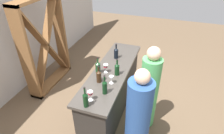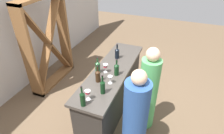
# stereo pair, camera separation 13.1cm
# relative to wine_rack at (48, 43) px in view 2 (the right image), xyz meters

# --- Properties ---
(ground_plane) EXTENTS (12.00, 12.00, 0.00)m
(ground_plane) POSITION_rel_wine_rack_xyz_m (-0.37, -1.65, -1.00)
(ground_plane) COLOR brown
(back_wall) EXTENTS (8.00, 0.10, 2.80)m
(back_wall) POSITION_rel_wine_rack_xyz_m (-0.37, 0.55, 0.40)
(back_wall) COLOR #BCB7B2
(back_wall) RESTS_ON ground
(bar_counter) EXTENTS (2.12, 0.59, 0.94)m
(bar_counter) POSITION_rel_wine_rack_xyz_m (-0.37, -1.65, -0.52)
(bar_counter) COLOR #2A2723
(bar_counter) RESTS_ON ground
(wine_rack) EXTENTS (1.27, 0.28, 2.00)m
(wine_rack) POSITION_rel_wine_rack_xyz_m (0.00, 0.00, 0.00)
(wine_rack) COLOR brown
(wine_rack) RESTS_ON ground
(wine_bottle_leftmost_dark_green) EXTENTS (0.07, 0.07, 0.33)m
(wine_bottle_leftmost_dark_green) POSITION_rel_wine_rack_xyz_m (-1.34, -1.61, 0.07)
(wine_bottle_leftmost_dark_green) COLOR black
(wine_bottle_leftmost_dark_green) RESTS_ON bar_counter
(wine_bottle_second_left_dark_green) EXTENTS (0.07, 0.07, 0.32)m
(wine_bottle_second_left_dark_green) POSITION_rel_wine_rack_xyz_m (-1.01, -1.76, 0.07)
(wine_bottle_second_left_dark_green) COLOR black
(wine_bottle_second_left_dark_green) RESTS_ON bar_counter
(wine_bottle_center_amber_brown) EXTENTS (0.08, 0.08, 0.30)m
(wine_bottle_center_amber_brown) POSITION_rel_wine_rack_xyz_m (-0.78, -1.57, 0.06)
(wine_bottle_center_amber_brown) COLOR #331E0F
(wine_bottle_center_amber_brown) RESTS_ON bar_counter
(wine_bottle_second_right_olive_green) EXTENTS (0.08, 0.08, 0.30)m
(wine_bottle_second_right_olive_green) POSITION_rel_wine_rack_xyz_m (-0.55, -1.46, 0.06)
(wine_bottle_second_right_olive_green) COLOR #193D1E
(wine_bottle_second_right_olive_green) RESTS_ON bar_counter
(wine_bottle_rightmost_dark_green) EXTENTS (0.08, 0.08, 0.30)m
(wine_bottle_rightmost_dark_green) POSITION_rel_wine_rack_xyz_m (-0.50, -1.78, 0.06)
(wine_bottle_rightmost_dark_green) COLOR black
(wine_bottle_rightmost_dark_green) RESTS_ON bar_counter
(wine_bottle_far_right_near_black) EXTENTS (0.08, 0.08, 0.30)m
(wine_bottle_far_right_near_black) POSITION_rel_wine_rack_xyz_m (0.03, -1.59, 0.06)
(wine_bottle_far_right_near_black) COLOR black
(wine_bottle_far_right_near_black) RESTS_ON bar_counter
(wine_glass_near_left) EXTENTS (0.07, 0.07, 0.14)m
(wine_glass_near_left) POSITION_rel_wine_rack_xyz_m (-0.75, -1.77, 0.04)
(wine_glass_near_left) COLOR white
(wine_glass_near_left) RESTS_ON bar_counter
(wine_glass_near_center) EXTENTS (0.08, 0.08, 0.16)m
(wine_glass_near_center) POSITION_rel_wine_rack_xyz_m (-1.21, -1.62, 0.06)
(wine_glass_near_center) COLOR white
(wine_glass_near_center) RESTS_ON bar_counter
(wine_glass_near_right) EXTENTS (0.08, 0.08, 0.16)m
(wine_glass_near_right) POSITION_rel_wine_rack_xyz_m (-0.49, -1.58, 0.06)
(wine_glass_near_right) COLOR white
(wine_glass_near_right) RESTS_ON bar_counter
(person_left_guest) EXTENTS (0.34, 0.34, 1.56)m
(person_left_guest) POSITION_rel_wine_rack_xyz_m (-0.50, -2.35, -0.27)
(person_left_guest) COLOR #4CA559
(person_left_guest) RESTS_ON ground
(person_center_guest) EXTENTS (0.43, 0.43, 1.54)m
(person_center_guest) POSITION_rel_wine_rack_xyz_m (-1.10, -2.29, -0.29)
(person_center_guest) COLOR #284C8C
(person_center_guest) RESTS_ON ground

